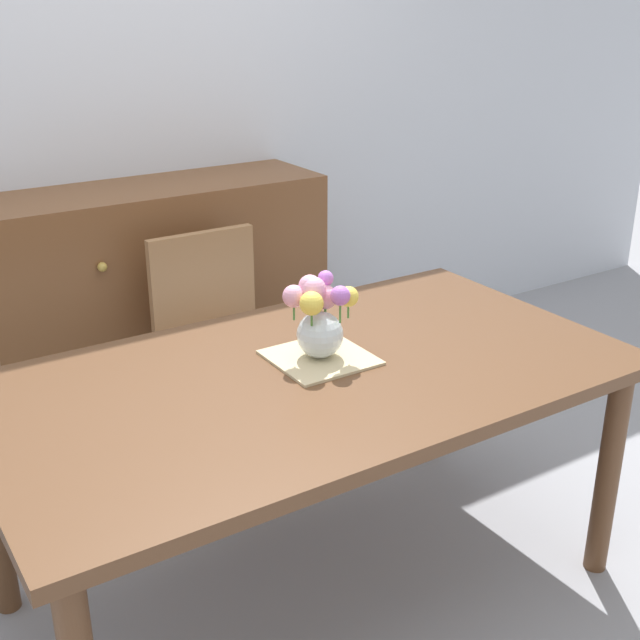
{
  "coord_description": "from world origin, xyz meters",
  "views": [
    {
      "loc": [
        -1.09,
        -1.74,
        1.73
      ],
      "look_at": [
        0.06,
        0.05,
        0.86
      ],
      "focal_mm": 45.99,
      "sensor_mm": 36.0,
      "label": 1
    }
  ],
  "objects_px": {
    "dining_table": "(311,396)",
    "dresser": "(160,303)",
    "flower_vase": "(319,316)",
    "chair_far": "(218,336)"
  },
  "relations": [
    {
      "from": "dresser",
      "to": "flower_vase",
      "type": "xyz_separation_m",
      "value": [
        -0.02,
        -1.28,
        0.38
      ]
    },
    {
      "from": "dining_table",
      "to": "flower_vase",
      "type": "xyz_separation_m",
      "value": [
        0.06,
        0.05,
        0.21
      ]
    },
    {
      "from": "dresser",
      "to": "chair_far",
      "type": "bearing_deg",
      "value": -86.42
    },
    {
      "from": "chair_far",
      "to": "flower_vase",
      "type": "bearing_deg",
      "value": 86.18
    },
    {
      "from": "dining_table",
      "to": "chair_far",
      "type": "relative_size",
      "value": 2.0
    },
    {
      "from": "flower_vase",
      "to": "dresser",
      "type": "bearing_deg",
      "value": 89.04
    },
    {
      "from": "dining_table",
      "to": "dresser",
      "type": "relative_size",
      "value": 1.28
    },
    {
      "from": "dresser",
      "to": "flower_vase",
      "type": "height_order",
      "value": "dresser"
    },
    {
      "from": "dining_table",
      "to": "chair_far",
      "type": "distance_m",
      "value": 0.86
    },
    {
      "from": "dining_table",
      "to": "dresser",
      "type": "xyz_separation_m",
      "value": [
        0.08,
        1.33,
        -0.16
      ]
    }
  ]
}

